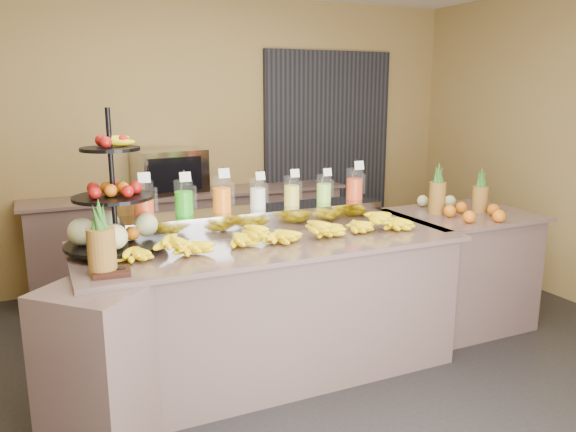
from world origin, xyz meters
TOP-DOWN VIEW (x-y plane):
  - ground at (0.00, 0.00)m, footprint 6.00×6.00m
  - room_envelope at (0.19, 0.79)m, footprint 6.04×5.02m
  - buffet_counter at (-0.12, 0.26)m, footprint 2.75×1.25m
  - right_counter at (1.70, 0.40)m, footprint 1.08×0.88m
  - back_ledge at (0.00, 2.25)m, footprint 3.10×0.55m
  - pitcher_tray at (0.02, 0.58)m, footprint 1.85×0.30m
  - juice_pitcher_orange_a at (-0.76, 0.58)m, footprint 0.13×0.14m
  - juice_pitcher_green at (-0.50, 0.58)m, footprint 0.13×0.13m
  - juice_pitcher_orange_b at (-0.24, 0.58)m, footprint 0.13×0.13m
  - juice_pitcher_milk at (0.02, 0.58)m, footprint 0.11×0.12m
  - juice_pitcher_lemon at (0.28, 0.58)m, footprint 0.11×0.12m
  - juice_pitcher_lime at (0.54, 0.58)m, footprint 0.11×0.11m
  - juice_pitcher_orange_c at (0.80, 0.58)m, footprint 0.13×0.13m
  - banana_heap at (0.03, 0.23)m, footprint 2.03×0.18m
  - fruit_stand at (-0.92, 0.42)m, footprint 0.75×0.75m
  - condiment_caddy at (-1.05, -0.03)m, footprint 0.20×0.16m
  - pineapple_left_a at (-1.09, 0.00)m, footprint 0.15×0.15m
  - pineapple_left_b at (-0.85, 0.78)m, footprint 0.13×0.13m
  - right_fruit_pile at (1.66, 0.32)m, footprint 0.47×0.45m
  - oven_warmer at (-0.21, 2.25)m, footprint 0.67×0.51m

SIDE VIEW (x-z plane):
  - ground at x=0.00m, z-range 0.00..0.00m
  - buffet_counter at x=-0.12m, z-range 0.00..0.93m
  - back_ledge at x=0.00m, z-range 0.00..0.93m
  - right_counter at x=1.70m, z-range 0.00..0.93m
  - condiment_caddy at x=-1.05m, z-range 0.93..0.96m
  - banana_heap at x=0.03m, z-range 0.92..1.09m
  - pitcher_tray at x=0.02m, z-range 0.93..1.08m
  - right_fruit_pile at x=1.66m, z-range 0.88..1.13m
  - pineapple_left_b at x=-0.85m, z-range 0.88..1.29m
  - pineapple_left_a at x=-1.09m, z-range 0.88..1.29m
  - oven_warmer at x=-0.21m, z-range 0.93..1.35m
  - fruit_stand at x=-0.92m, z-range 0.72..1.58m
  - juice_pitcher_lime at x=0.54m, z-range 1.04..1.30m
  - juice_pitcher_milk at x=0.02m, z-range 1.04..1.31m
  - juice_pitcher_lemon at x=0.28m, z-range 1.04..1.31m
  - juice_pitcher_green at x=-0.50m, z-range 1.03..1.33m
  - juice_pitcher_orange_c at x=0.80m, z-range 1.03..1.34m
  - juice_pitcher_orange_b at x=-0.24m, z-range 1.03..1.34m
  - juice_pitcher_orange_a at x=-0.76m, z-range 1.03..1.35m
  - room_envelope at x=0.19m, z-range 0.47..3.29m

